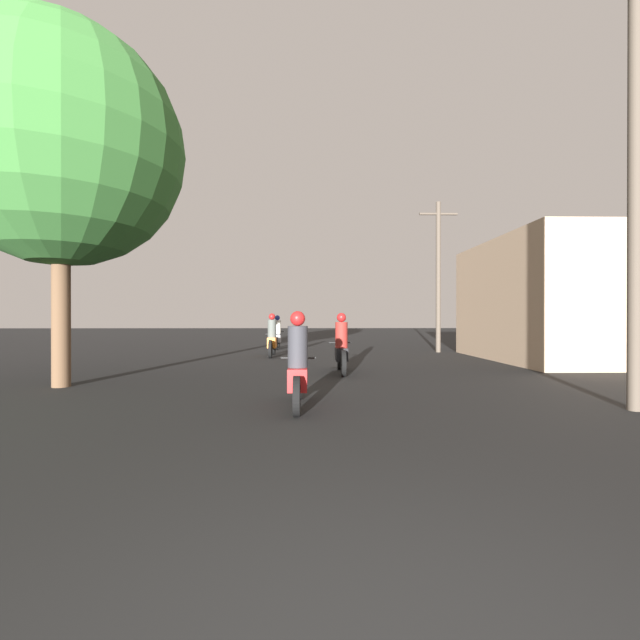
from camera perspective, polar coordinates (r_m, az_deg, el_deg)
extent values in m
cylinder|color=black|center=(7.64, -2.83, -8.31)|extent=(0.10, 0.59, 0.59)
cylinder|color=black|center=(6.33, -3.14, -10.09)|extent=(0.10, 0.59, 0.59)
cube|color=red|center=(6.96, -2.97, -7.67)|extent=(0.30, 0.86, 0.35)
cylinder|color=black|center=(7.35, -2.88, -5.07)|extent=(0.60, 0.04, 0.04)
cylinder|color=#2D2D33|center=(6.82, -2.99, -3.57)|extent=(0.32, 0.32, 0.66)
sphere|color=#A51919|center=(6.81, -2.99, 0.19)|extent=(0.24, 0.24, 0.24)
cylinder|color=black|center=(11.95, 2.58, -5.05)|extent=(0.10, 0.65, 0.65)
cylinder|color=black|center=(10.50, 3.13, -5.79)|extent=(0.10, 0.65, 0.65)
cube|color=black|center=(11.21, 2.84, -4.54)|extent=(0.30, 0.83, 0.34)
cylinder|color=black|center=(11.67, 2.67, -3.03)|extent=(0.60, 0.04, 0.04)
cylinder|color=maroon|center=(11.10, 2.87, -2.00)|extent=(0.32, 0.32, 0.66)
sphere|color=#A51919|center=(11.09, 2.87, 0.33)|extent=(0.24, 0.24, 0.24)
cylinder|color=black|center=(16.87, -6.17, -3.51)|extent=(0.10, 0.65, 0.65)
cylinder|color=black|center=(15.39, -6.64, -3.87)|extent=(0.10, 0.65, 0.65)
cube|color=orange|center=(16.12, -6.39, -3.00)|extent=(0.30, 0.86, 0.39)
cylinder|color=black|center=(16.58, -6.25, -1.89)|extent=(0.60, 0.04, 0.04)
cylinder|color=#4C514C|center=(16.01, -6.42, -1.15)|extent=(0.32, 0.32, 0.66)
sphere|color=#A51919|center=(16.01, -6.42, 0.45)|extent=(0.24, 0.24, 0.24)
cylinder|color=black|center=(20.88, -5.54, -2.86)|extent=(0.10, 0.60, 0.60)
cylinder|color=black|center=(19.45, -5.85, -3.09)|extent=(0.10, 0.60, 0.60)
cube|color=#ADADB2|center=(20.16, -5.69, -2.42)|extent=(0.30, 0.72, 0.39)
cylinder|color=black|center=(20.61, -5.60, -1.54)|extent=(0.60, 0.04, 0.04)
cylinder|color=silver|center=(20.07, -5.71, -0.96)|extent=(0.32, 0.32, 0.64)
sphere|color=navy|center=(20.06, -5.71, 0.30)|extent=(0.24, 0.24, 0.24)
cube|color=tan|center=(16.98, 30.68, 2.29)|extent=(5.73, 6.73, 4.09)
cylinder|color=#4C4238|center=(8.45, 36.43, 14.21)|extent=(0.20, 0.20, 6.95)
cylinder|color=#4C4238|center=(18.66, 15.49, 5.52)|extent=(0.20, 0.20, 6.30)
cylinder|color=#4C4238|center=(19.09, 15.50, 13.47)|extent=(1.60, 0.10, 0.10)
cylinder|color=brown|center=(10.40, -31.25, 1.32)|extent=(0.36, 0.36, 3.26)
sphere|color=#387533|center=(10.99, -31.29, 19.17)|extent=(4.97, 4.97, 4.97)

